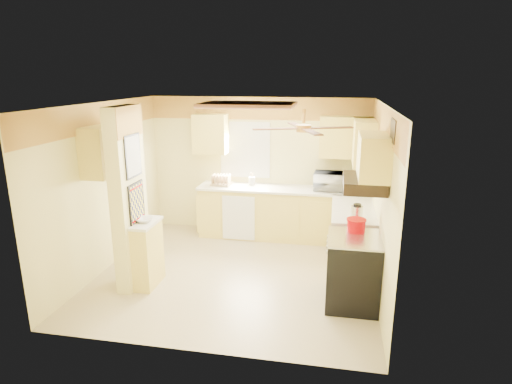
% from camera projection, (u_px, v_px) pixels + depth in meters
% --- Properties ---
extents(floor, '(4.00, 4.00, 0.00)m').
position_uv_depth(floor, '(236.00, 274.00, 6.41)').
color(floor, tan).
rests_on(floor, ground).
extents(ceiling, '(4.00, 4.00, 0.00)m').
position_uv_depth(ceiling, '(234.00, 104.00, 5.74)').
color(ceiling, white).
rests_on(ceiling, wall_back).
extents(wall_back, '(4.00, 0.00, 4.00)m').
position_uv_depth(wall_back, '(259.00, 166.00, 7.88)').
color(wall_back, '#EBDF8F').
rests_on(wall_back, floor).
extents(wall_front, '(4.00, 0.00, 4.00)m').
position_uv_depth(wall_front, '(191.00, 244.00, 4.28)').
color(wall_front, '#EBDF8F').
rests_on(wall_front, floor).
extents(wall_left, '(0.00, 3.80, 3.80)m').
position_uv_depth(wall_left, '(106.00, 187.00, 6.43)').
color(wall_left, '#EBDF8F').
rests_on(wall_left, floor).
extents(wall_right, '(0.00, 3.80, 3.80)m').
position_uv_depth(wall_right, '(380.00, 201.00, 5.72)').
color(wall_right, '#EBDF8F').
rests_on(wall_right, floor).
extents(wallpaper_border, '(4.00, 0.02, 0.40)m').
position_uv_depth(wallpaper_border, '(259.00, 108.00, 7.58)').
color(wallpaper_border, '#FFC94B').
rests_on(wallpaper_border, wall_back).
extents(partition_column, '(0.20, 0.70, 2.50)m').
position_uv_depth(partition_column, '(129.00, 199.00, 5.80)').
color(partition_column, '#EBDF8F').
rests_on(partition_column, floor).
extents(partition_ledge, '(0.25, 0.55, 0.90)m').
position_uv_depth(partition_ledge, '(148.00, 255.00, 5.97)').
color(partition_ledge, '#DFCD5D').
rests_on(partition_ledge, floor).
extents(ledge_top, '(0.28, 0.58, 0.04)m').
position_uv_depth(ledge_top, '(146.00, 223.00, 5.84)').
color(ledge_top, white).
rests_on(ledge_top, partition_ledge).
extents(lower_cabinets_back, '(3.00, 0.60, 0.90)m').
position_uv_depth(lower_cabinets_back, '(283.00, 214.00, 7.72)').
color(lower_cabinets_back, '#DFCD5D').
rests_on(lower_cabinets_back, floor).
extents(lower_cabinets_right, '(0.60, 1.40, 0.90)m').
position_uv_depth(lower_cabinets_right, '(352.00, 239.00, 6.56)').
color(lower_cabinets_right, '#DFCD5D').
rests_on(lower_cabinets_right, floor).
extents(countertop_back, '(3.04, 0.64, 0.04)m').
position_uv_depth(countertop_back, '(283.00, 189.00, 7.58)').
color(countertop_back, white).
rests_on(countertop_back, lower_cabinets_back).
extents(countertop_right, '(0.64, 1.44, 0.04)m').
position_uv_depth(countertop_right, '(354.00, 210.00, 6.43)').
color(countertop_right, white).
rests_on(countertop_right, lower_cabinets_right).
extents(dishwasher_panel, '(0.58, 0.02, 0.80)m').
position_uv_depth(dishwasher_panel, '(239.00, 218.00, 7.56)').
color(dishwasher_panel, white).
rests_on(dishwasher_panel, lower_cabinets_back).
extents(window, '(0.92, 0.02, 1.02)m').
position_uv_depth(window, '(245.00, 150.00, 7.83)').
color(window, white).
rests_on(window, wall_back).
extents(upper_cab_back_left, '(0.60, 0.35, 0.70)m').
position_uv_depth(upper_cab_back_left, '(211.00, 134.00, 7.70)').
color(upper_cab_back_left, '#DFCD5D').
rests_on(upper_cab_back_left, wall_back).
extents(upper_cab_back_right, '(0.90, 0.35, 0.70)m').
position_uv_depth(upper_cab_back_right, '(346.00, 137.00, 7.28)').
color(upper_cab_back_right, '#DFCD5D').
rests_on(upper_cab_back_right, wall_back).
extents(upper_cab_right, '(0.35, 1.00, 0.70)m').
position_uv_depth(upper_cab_right, '(364.00, 142.00, 6.78)').
color(upper_cab_right, '#DFCD5D').
rests_on(upper_cab_right, wall_right).
extents(upper_cab_left_wall, '(0.35, 0.75, 0.70)m').
position_uv_depth(upper_cab_left_wall, '(104.00, 151.00, 6.00)').
color(upper_cab_left_wall, '#DFCD5D').
rests_on(upper_cab_left_wall, wall_left).
extents(upper_cab_over_stove, '(0.35, 0.76, 0.52)m').
position_uv_depth(upper_cab_over_stove, '(374.00, 156.00, 5.05)').
color(upper_cab_over_stove, '#DFCD5D').
rests_on(upper_cab_over_stove, wall_right).
extents(stove, '(0.68, 0.77, 0.92)m').
position_uv_depth(stove, '(353.00, 271.00, 5.47)').
color(stove, black).
rests_on(stove, floor).
extents(range_hood, '(0.50, 0.76, 0.14)m').
position_uv_depth(range_hood, '(364.00, 183.00, 5.15)').
color(range_hood, black).
rests_on(range_hood, upper_cab_over_stove).
extents(poster_menu, '(0.02, 0.42, 0.57)m').
position_uv_depth(poster_menu, '(133.00, 156.00, 5.62)').
color(poster_menu, black).
rests_on(poster_menu, partition_column).
extents(poster_nashville, '(0.02, 0.42, 0.57)m').
position_uv_depth(poster_nashville, '(137.00, 203.00, 5.79)').
color(poster_nashville, black).
rests_on(poster_nashville, partition_column).
extents(ceiling_light_panel, '(1.35, 0.95, 0.06)m').
position_uv_depth(ceiling_light_panel, '(248.00, 105.00, 6.21)').
color(ceiling_light_panel, brown).
rests_on(ceiling_light_panel, ceiling).
extents(ceiling_fan, '(1.15, 1.15, 0.26)m').
position_uv_depth(ceiling_fan, '(304.00, 128.00, 4.96)').
color(ceiling_fan, gold).
rests_on(ceiling_fan, ceiling).
extents(vent_grate, '(0.02, 0.40, 0.25)m').
position_uv_depth(vent_grate, '(393.00, 131.00, 4.59)').
color(vent_grate, black).
rests_on(vent_grate, wall_right).
extents(microwave, '(0.58, 0.40, 0.31)m').
position_uv_depth(microwave, '(331.00, 181.00, 7.40)').
color(microwave, white).
rests_on(microwave, countertop_back).
extents(bowl, '(0.25, 0.25, 0.06)m').
position_uv_depth(bowl, '(144.00, 220.00, 5.83)').
color(bowl, white).
rests_on(bowl, ledge_top).
extents(dutch_oven, '(0.25, 0.25, 0.17)m').
position_uv_depth(dutch_oven, '(356.00, 225.00, 5.53)').
color(dutch_oven, '#AC0004').
rests_on(dutch_oven, stove).
extents(kettle, '(0.16, 0.16, 0.24)m').
position_uv_depth(kettle, '(357.00, 213.00, 5.84)').
color(kettle, silver).
rests_on(kettle, countertop_right).
extents(dish_rack, '(0.35, 0.27, 0.20)m').
position_uv_depth(dish_rack, '(221.00, 181.00, 7.75)').
color(dish_rack, tan).
rests_on(dish_rack, countertop_back).
extents(utensil_crock, '(0.12, 0.12, 0.23)m').
position_uv_depth(utensil_crock, '(252.00, 181.00, 7.76)').
color(utensil_crock, white).
rests_on(utensil_crock, countertop_back).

